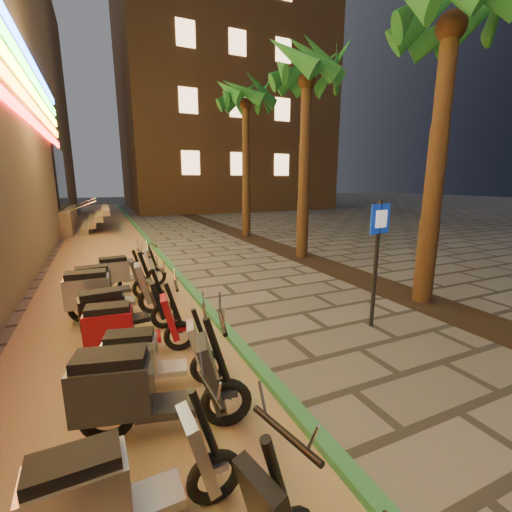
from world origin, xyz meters
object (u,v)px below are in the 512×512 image
pedestrian_sign (378,247)px  scooter_11 (125,271)px  scooter_5 (142,389)px  scooter_7 (127,327)px  scooter_6 (150,357)px  scooter_9 (104,292)px  scooter_10 (106,282)px  scooter_4 (116,488)px  scooter_8 (118,310)px

pedestrian_sign → scooter_11: 5.78m
scooter_5 → scooter_7: 1.79m
scooter_6 → scooter_7: scooter_7 is taller
scooter_5 → pedestrian_sign: bearing=29.3°
scooter_5 → scooter_11: bearing=101.6°
scooter_11 → pedestrian_sign: bearing=-51.3°
scooter_9 → scooter_10: scooter_9 is taller
scooter_5 → scooter_6: 0.83m
pedestrian_sign → scooter_6: bearing=173.3°
scooter_5 → scooter_10: size_ratio=1.10×
scooter_11 → scooter_7: bearing=-98.5°
scooter_9 → scooter_11: scooter_9 is taller
scooter_6 → scooter_9: 2.73m
scooter_4 → scooter_6: (0.48, 1.85, -0.02)m
scooter_6 → scooter_5: bearing=-90.2°
scooter_8 → scooter_10: 1.84m
scooter_6 → scooter_7: size_ratio=0.93×
scooter_9 → scooter_8: bearing=-75.0°
pedestrian_sign → scooter_7: (-4.14, 0.63, -1.00)m
scooter_4 → pedestrian_sign: bearing=24.8°
scooter_6 → scooter_10: (-0.43, 3.58, 0.04)m
pedestrian_sign → scooter_10: bearing=131.8°
scooter_6 → scooter_10: size_ratio=0.91×
scooter_6 → scooter_7: bearing=113.9°
scooter_4 → scooter_6: 1.91m
pedestrian_sign → scooter_9: 5.08m
scooter_4 → scooter_9: (0.00, 4.54, 0.09)m
pedestrian_sign → scooter_7: pedestrian_sign is taller
scooter_5 → scooter_6: size_ratio=1.20×
scooter_7 → scooter_9: size_ratio=0.87×
scooter_8 → scooter_10: (-0.15, 1.83, 0.00)m
scooter_11 → scooter_5: bearing=-97.2°
scooter_4 → scooter_10: 5.43m
scooter_5 → scooter_11: scooter_5 is taller
scooter_9 → scooter_11: size_ratio=1.15×
pedestrian_sign → scooter_7: size_ratio=1.44×
pedestrian_sign → scooter_4: bearing=-165.3°
scooter_9 → scooter_10: 0.90m
scooter_4 → scooter_5: bearing=72.5°
scooter_4 → scooter_10: size_ratio=0.94×
scooter_9 → scooter_5: bearing=-81.9°
scooter_11 → scooter_6: bearing=-95.2°
scooter_5 → scooter_8: (-0.10, 2.56, -0.05)m
scooter_6 → scooter_11: size_ratio=0.94×
scooter_6 → scooter_9: bearing=112.7°
scooter_7 → scooter_10: (-0.24, 2.59, 0.01)m
scooter_6 → scooter_11: scooter_11 is taller
pedestrian_sign → scooter_9: pedestrian_sign is taller
scooter_6 → scooter_8: 1.77m
pedestrian_sign → scooter_8: (-4.23, 1.39, -0.99)m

